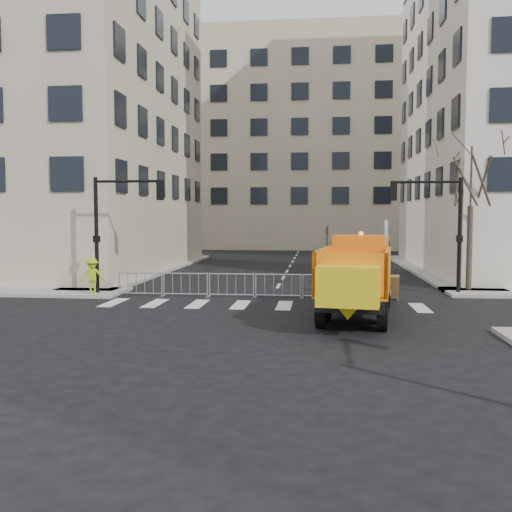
# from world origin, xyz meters

# --- Properties ---
(ground) EXTENTS (120.00, 120.00, 0.00)m
(ground) POSITION_xyz_m (0.00, 0.00, 0.00)
(ground) COLOR black
(ground) RESTS_ON ground
(sidewalk_back) EXTENTS (64.00, 5.00, 0.15)m
(sidewalk_back) POSITION_xyz_m (0.00, 8.50, 0.07)
(sidewalk_back) COLOR gray
(sidewalk_back) RESTS_ON ground
(building_far) EXTENTS (30.00, 18.00, 24.00)m
(building_far) POSITION_xyz_m (0.00, 52.00, 12.00)
(building_far) COLOR #BBAF8F
(building_far) RESTS_ON ground
(traffic_light_left) EXTENTS (0.18, 0.18, 5.40)m
(traffic_light_left) POSITION_xyz_m (-8.00, 7.50, 2.70)
(traffic_light_left) COLOR black
(traffic_light_left) RESTS_ON ground
(traffic_light_right) EXTENTS (0.18, 0.18, 5.40)m
(traffic_light_right) POSITION_xyz_m (8.50, 9.50, 2.70)
(traffic_light_right) COLOR black
(traffic_light_right) RESTS_ON ground
(crowd_barriers) EXTENTS (12.60, 0.60, 1.10)m
(crowd_barriers) POSITION_xyz_m (-0.75, 7.60, 0.55)
(crowd_barriers) COLOR #9EA0A5
(crowd_barriers) RESTS_ON ground
(street_tree) EXTENTS (3.00, 3.00, 7.50)m
(street_tree) POSITION_xyz_m (9.20, 10.50, 3.75)
(street_tree) COLOR #382B21
(street_tree) RESTS_ON ground
(plow_truck) EXTENTS (3.70, 9.24, 3.49)m
(plow_truck) POSITION_xyz_m (3.44, 2.97, 1.55)
(plow_truck) COLOR black
(plow_truck) RESTS_ON ground
(cop_a) EXTENTS (0.80, 0.59, 2.01)m
(cop_a) POSITION_xyz_m (2.70, 7.00, 1.01)
(cop_a) COLOR black
(cop_a) RESTS_ON ground
(cop_b) EXTENTS (1.01, 0.81, 2.00)m
(cop_b) POSITION_xyz_m (3.56, 7.00, 1.00)
(cop_b) COLOR black
(cop_b) RESTS_ON ground
(cop_c) EXTENTS (0.94, 1.08, 1.75)m
(cop_c) POSITION_xyz_m (2.92, 7.00, 0.87)
(cop_c) COLOR black
(cop_c) RESTS_ON ground
(worker) EXTENTS (1.18, 0.93, 1.61)m
(worker) POSITION_xyz_m (-8.03, 7.03, 0.96)
(worker) COLOR #A3BB16
(worker) RESTS_ON sidewalk_back
(newspaper_box) EXTENTS (0.52, 0.48, 1.10)m
(newspaper_box) POSITION_xyz_m (2.97, 9.59, 0.70)
(newspaper_box) COLOR red
(newspaper_box) RESTS_ON sidewalk_back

